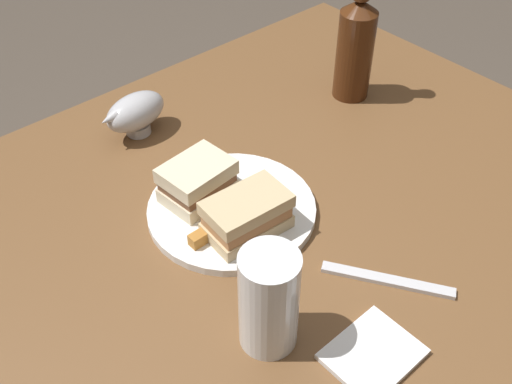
{
  "coord_description": "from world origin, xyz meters",
  "views": [
    {
      "loc": [
        -0.48,
        -0.5,
        1.4
      ],
      "look_at": [
        -0.04,
        0.01,
        0.78
      ],
      "focal_mm": 42.76,
      "sensor_mm": 36.0,
      "label": 1
    }
  ],
  "objects_px": {
    "plate": "(232,209)",
    "fork": "(385,282)",
    "cider_bottle": "(356,44)",
    "sandwich_half_left": "(197,181)",
    "pint_glass": "(269,305)",
    "sandwich_half_right": "(247,215)",
    "napkin": "(373,354)",
    "gravy_boat": "(135,112)"
  },
  "relations": [
    {
      "from": "cider_bottle",
      "to": "pint_glass",
      "type": "bearing_deg",
      "value": -147.86
    },
    {
      "from": "sandwich_half_right",
      "to": "pint_glass",
      "type": "relative_size",
      "value": 0.85
    },
    {
      "from": "sandwich_half_left",
      "to": "sandwich_half_right",
      "type": "bearing_deg",
      "value": -84.44
    },
    {
      "from": "sandwich_half_left",
      "to": "sandwich_half_right",
      "type": "height_order",
      "value": "sandwich_half_left"
    },
    {
      "from": "fork",
      "to": "napkin",
      "type": "bearing_deg",
      "value": -90.54
    },
    {
      "from": "plate",
      "to": "pint_glass",
      "type": "height_order",
      "value": "pint_glass"
    },
    {
      "from": "gravy_boat",
      "to": "napkin",
      "type": "distance_m",
      "value": 0.57
    },
    {
      "from": "plate",
      "to": "sandwich_half_right",
      "type": "bearing_deg",
      "value": -105.72
    },
    {
      "from": "sandwich_half_left",
      "to": "pint_glass",
      "type": "xyz_separation_m",
      "value": [
        -0.08,
        -0.25,
        0.02
      ]
    },
    {
      "from": "gravy_boat",
      "to": "napkin",
      "type": "bearing_deg",
      "value": -93.47
    },
    {
      "from": "napkin",
      "to": "pint_glass",
      "type": "bearing_deg",
      "value": 126.29
    },
    {
      "from": "gravy_boat",
      "to": "cider_bottle",
      "type": "distance_m",
      "value": 0.41
    },
    {
      "from": "sandwich_half_right",
      "to": "napkin",
      "type": "distance_m",
      "value": 0.26
    },
    {
      "from": "plate",
      "to": "napkin",
      "type": "relative_size",
      "value": 2.32
    },
    {
      "from": "plate",
      "to": "pint_glass",
      "type": "distance_m",
      "value": 0.24
    },
    {
      "from": "sandwich_half_left",
      "to": "fork",
      "type": "xyz_separation_m",
      "value": [
        0.09,
        -0.29,
        -0.04
      ]
    },
    {
      "from": "cider_bottle",
      "to": "napkin",
      "type": "height_order",
      "value": "cider_bottle"
    },
    {
      "from": "sandwich_half_right",
      "to": "gravy_boat",
      "type": "bearing_deg",
      "value": 86.63
    },
    {
      "from": "fork",
      "to": "gravy_boat",
      "type": "bearing_deg",
      "value": 154.06
    },
    {
      "from": "sandwich_half_left",
      "to": "gravy_boat",
      "type": "height_order",
      "value": "sandwich_half_left"
    },
    {
      "from": "plate",
      "to": "pint_glass",
      "type": "xyz_separation_m",
      "value": [
        -0.11,
        -0.2,
        0.06
      ]
    },
    {
      "from": "gravy_boat",
      "to": "cider_bottle",
      "type": "bearing_deg",
      "value": -23.39
    },
    {
      "from": "sandwich_half_right",
      "to": "gravy_boat",
      "type": "height_order",
      "value": "same"
    },
    {
      "from": "napkin",
      "to": "sandwich_half_right",
      "type": "bearing_deg",
      "value": 86.4
    },
    {
      "from": "plate",
      "to": "sandwich_half_left",
      "type": "xyz_separation_m",
      "value": [
        -0.02,
        0.05,
        0.04
      ]
    },
    {
      "from": "cider_bottle",
      "to": "napkin",
      "type": "distance_m",
      "value": 0.59
    },
    {
      "from": "cider_bottle",
      "to": "fork",
      "type": "xyz_separation_m",
      "value": [
        -0.31,
        -0.35,
        -0.1
      ]
    },
    {
      "from": "gravy_boat",
      "to": "cider_bottle",
      "type": "height_order",
      "value": "cider_bottle"
    },
    {
      "from": "sandwich_half_right",
      "to": "gravy_boat",
      "type": "distance_m",
      "value": 0.32
    },
    {
      "from": "fork",
      "to": "sandwich_half_right",
      "type": "bearing_deg",
      "value": 170.41
    },
    {
      "from": "plate",
      "to": "cider_bottle",
      "type": "height_order",
      "value": "cider_bottle"
    },
    {
      "from": "sandwich_half_right",
      "to": "pint_glass",
      "type": "xyz_separation_m",
      "value": [
        -0.09,
        -0.15,
        0.02
      ]
    },
    {
      "from": "sandwich_half_left",
      "to": "gravy_boat",
      "type": "bearing_deg",
      "value": 82.44
    },
    {
      "from": "sandwich_half_right",
      "to": "napkin",
      "type": "bearing_deg",
      "value": -93.6
    },
    {
      "from": "pint_glass",
      "to": "cider_bottle",
      "type": "distance_m",
      "value": 0.58
    },
    {
      "from": "cider_bottle",
      "to": "plate",
      "type": "bearing_deg",
      "value": -164.7
    },
    {
      "from": "plate",
      "to": "cider_bottle",
      "type": "bearing_deg",
      "value": 15.3
    },
    {
      "from": "plate",
      "to": "fork",
      "type": "height_order",
      "value": "plate"
    },
    {
      "from": "pint_glass",
      "to": "fork",
      "type": "distance_m",
      "value": 0.19
    },
    {
      "from": "cider_bottle",
      "to": "gravy_boat",
      "type": "bearing_deg",
      "value": 156.61
    },
    {
      "from": "sandwich_half_left",
      "to": "gravy_boat",
      "type": "distance_m",
      "value": 0.22
    },
    {
      "from": "sandwich_half_right",
      "to": "napkin",
      "type": "xyz_separation_m",
      "value": [
        -0.02,
        -0.25,
        -0.04
      ]
    }
  ]
}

